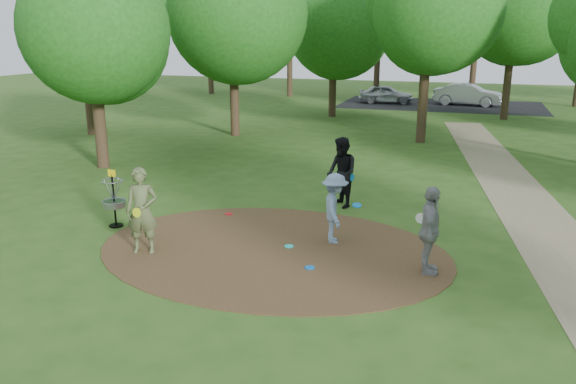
% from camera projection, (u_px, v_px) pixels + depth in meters
% --- Properties ---
extents(ground, '(100.00, 100.00, 0.00)m').
position_uv_depth(ground, '(272.00, 250.00, 13.23)').
color(ground, '#2D5119').
rests_on(ground, ground).
extents(dirt_clearing, '(8.40, 8.40, 0.02)m').
position_uv_depth(dirt_clearing, '(272.00, 250.00, 13.23)').
color(dirt_clearing, '#47301C').
rests_on(dirt_clearing, ground).
extents(footpath, '(7.55, 39.89, 0.01)m').
position_uv_depth(footpath, '(563.00, 252.00, 13.10)').
color(footpath, '#8C7A5B').
rests_on(footpath, ground).
extents(parking_lot, '(14.00, 8.00, 0.01)m').
position_uv_depth(parking_lot, '(441.00, 105.00, 40.04)').
color(parking_lot, black).
rests_on(parking_lot, ground).
extents(player_observer_with_disc, '(0.85, 0.69, 2.03)m').
position_uv_depth(player_observer_with_disc, '(142.00, 211.00, 12.82)').
color(player_observer_with_disc, '#525E36').
rests_on(player_observer_with_disc, ground).
extents(player_throwing_with_disc, '(1.16, 1.26, 1.72)m').
position_uv_depth(player_throwing_with_disc, '(335.00, 208.00, 13.50)').
color(player_throwing_with_disc, '#7F99BD').
rests_on(player_throwing_with_disc, ground).
extents(player_walking_with_disc, '(1.24, 1.27, 2.06)m').
position_uv_depth(player_walking_with_disc, '(342.00, 173.00, 16.28)').
color(player_walking_with_disc, black).
rests_on(player_walking_with_disc, ground).
extents(player_waiting_with_disc, '(0.60, 1.16, 1.91)m').
position_uv_depth(player_waiting_with_disc, '(430.00, 231.00, 11.69)').
color(player_waiting_with_disc, gray).
rests_on(player_waiting_with_disc, ground).
extents(disc_ground_cyan, '(0.22, 0.22, 0.02)m').
position_uv_depth(disc_ground_cyan, '(289.00, 246.00, 13.38)').
color(disc_ground_cyan, '#1BDDD4').
rests_on(disc_ground_cyan, dirt_clearing).
extents(disc_ground_blue, '(0.22, 0.22, 0.02)m').
position_uv_depth(disc_ground_blue, '(310.00, 268.00, 12.16)').
color(disc_ground_blue, blue).
rests_on(disc_ground_blue, dirt_clearing).
extents(disc_ground_red, '(0.22, 0.22, 0.02)m').
position_uv_depth(disc_ground_red, '(229.00, 214.00, 15.78)').
color(disc_ground_red, red).
rests_on(disc_ground_red, dirt_clearing).
extents(car_left, '(4.07, 2.10, 1.33)m').
position_uv_depth(car_left, '(386.00, 94.00, 40.82)').
color(car_left, '#ADB0B5').
rests_on(car_left, ground).
extents(car_right, '(4.85, 2.29, 1.54)m').
position_uv_depth(car_right, '(468.00, 95.00, 39.54)').
color(car_right, '#AAACB2').
rests_on(car_right, ground).
extents(disc_golf_basket, '(0.63, 0.63, 1.54)m').
position_uv_depth(disc_golf_basket, '(114.00, 195.00, 14.62)').
color(disc_golf_basket, black).
rests_on(disc_golf_basket, ground).
extents(tree_ring, '(37.11, 45.39, 9.40)m').
position_uv_depth(tree_ring, '(392.00, 23.00, 20.73)').
color(tree_ring, '#332316').
rests_on(tree_ring, ground).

